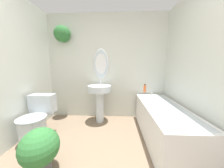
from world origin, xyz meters
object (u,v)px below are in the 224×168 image
Objects in this scene: pedestal_sink at (100,96)px; shampoo_bottle at (145,88)px; potted_plant at (40,149)px; bathtub at (163,122)px; toilet at (36,122)px.

pedestal_sink is 1.02m from shampoo_bottle.
potted_plant is (-0.48, -1.27, -0.28)m from pedestal_sink.
shampoo_bottle is (1.00, 0.13, 0.14)m from pedestal_sink.
pedestal_sink is at bearing 154.58° from bathtub.
potted_plant is at bearing -110.57° from pedestal_sink.
bathtub is at bearing 23.79° from potted_plant.
toilet reaches higher than potted_plant.
bathtub is (1.16, -0.55, -0.30)m from pedestal_sink.
bathtub is (2.11, 0.14, -0.02)m from toilet.
shampoo_bottle is at bearing 103.10° from bathtub.
toilet is 2.11m from bathtub.
pedestal_sink is 0.58× the size of bathtub.
pedestal_sink reaches higher than potted_plant.
potted_plant is (-1.47, -1.40, -0.42)m from shampoo_bottle.
toilet is 2.16m from shampoo_bottle.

